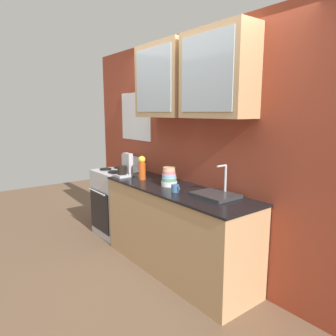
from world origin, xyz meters
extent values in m
plane|color=brown|center=(0.00, 0.00, 0.00)|extent=(10.00, 10.00, 0.00)
cube|color=#993D28|center=(0.00, 0.36, 1.29)|extent=(4.48, 0.10, 2.58)
cube|color=tan|center=(-0.41, 0.16, 2.06)|extent=(0.76, 0.30, 0.81)
cube|color=#9EADB7|center=(-0.41, 0.00, 2.06)|extent=(0.65, 0.01, 0.69)
cube|color=tan|center=(0.41, 0.16, 2.06)|extent=(0.76, 0.30, 0.81)
cube|color=#9EADB7|center=(0.41, 0.00, 2.06)|extent=(0.65, 0.01, 0.69)
cube|color=white|center=(-1.26, 0.30, 1.66)|extent=(0.74, 0.01, 0.65)
cube|color=tan|center=(0.00, 0.00, 0.45)|extent=(1.93, 0.59, 0.90)
cube|color=black|center=(0.00, 0.00, 0.91)|extent=(1.95, 0.62, 0.02)
cube|color=silver|center=(-1.30, 0.00, 0.46)|extent=(0.58, 0.55, 0.92)
cube|color=black|center=(-1.30, -0.28, 0.39)|extent=(0.53, 0.01, 0.55)
cylinder|color=silver|center=(-1.30, -0.31, 0.66)|extent=(0.46, 0.02, 0.02)
cube|color=silver|center=(-1.30, 0.25, 1.01)|extent=(0.55, 0.04, 0.18)
cylinder|color=black|center=(-1.43, -0.10, 0.93)|extent=(0.16, 0.16, 0.02)
cylinder|color=black|center=(-1.17, -0.10, 0.93)|extent=(0.17, 0.17, 0.02)
cylinder|color=black|center=(-1.43, 0.10, 0.93)|extent=(0.13, 0.13, 0.02)
cylinder|color=black|center=(-1.17, 0.10, 0.93)|extent=(0.14, 0.14, 0.02)
cube|color=#2D2D30|center=(0.48, 0.09, 0.94)|extent=(0.40, 0.33, 0.03)
cylinder|color=silver|center=(0.48, 0.23, 1.08)|extent=(0.02, 0.02, 0.26)
cylinder|color=silver|center=(0.48, 0.17, 1.21)|extent=(0.02, 0.12, 0.02)
cylinder|color=white|center=(-0.14, 0.02, 0.95)|extent=(0.17, 0.17, 0.05)
cylinder|color=#669972|center=(-0.14, 0.02, 0.99)|extent=(0.16, 0.16, 0.05)
cylinder|color=#8CB7E0|center=(-0.14, 0.02, 1.03)|extent=(0.15, 0.15, 0.05)
cylinder|color=#D87F84|center=(-0.14, 0.02, 1.07)|extent=(0.14, 0.14, 0.05)
cylinder|color=#E0AD7F|center=(-0.14, 0.02, 1.10)|extent=(0.13, 0.13, 0.05)
cylinder|color=#BF4C19|center=(-0.58, -0.05, 1.03)|extent=(0.09, 0.09, 0.21)
sphere|color=yellow|center=(-0.58, -0.05, 1.17)|extent=(0.09, 0.09, 0.09)
cylinder|color=#38608C|center=(0.11, -0.10, 0.96)|extent=(0.08, 0.08, 0.08)
torus|color=#38608C|center=(0.16, -0.10, 0.96)|extent=(0.05, 0.01, 0.05)
cube|color=#B7B7BC|center=(-0.87, -0.14, 0.94)|extent=(0.17, 0.20, 0.03)
cylinder|color=black|center=(-0.87, -0.16, 1.01)|extent=(0.11, 0.11, 0.11)
cube|color=#B7B7BC|center=(-0.87, -0.07, 1.08)|extent=(0.15, 0.06, 0.26)
camera|label=1|loc=(2.48, -2.02, 1.72)|focal=33.21mm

